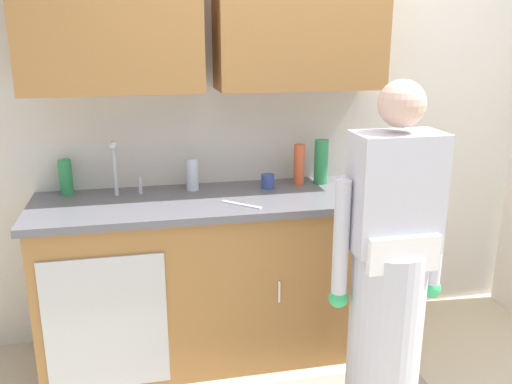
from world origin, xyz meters
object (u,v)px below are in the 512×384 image
cup_by_sink (268,181)px  knife_on_counter (241,204)px  sink (124,205)px  bottle_dish_liquid (66,177)px  person_at_sink (388,287)px  bottle_cleaner_spray (299,164)px  bottle_soap (321,162)px  bottle_water_short (192,174)px

cup_by_sink → knife_on_counter: 0.35m
sink → cup_by_sink: 0.82m
bottle_dish_liquid → cup_by_sink: bearing=-5.8°
sink → person_at_sink: 1.41m
sink → bottle_cleaner_spray: size_ratio=2.12×
person_at_sink → bottle_dish_liquid: bearing=146.8°
person_at_sink → bottle_soap: 0.98m
bottle_cleaner_spray → bottle_dish_liquid: bottle_cleaner_spray is taller
bottle_cleaner_spray → bottle_dish_liquid: bearing=177.4°
bottle_soap → bottle_water_short: (-0.76, 0.01, -0.04)m
person_at_sink → bottle_soap: person_at_sink is taller
bottle_dish_liquid → bottle_water_short: size_ratio=1.08×
sink → bottle_dish_liquid: (-0.31, 0.22, 0.11)m
bottle_dish_liquid → knife_on_counter: 0.99m
bottle_dish_liquid → bottle_soap: bearing=-2.8°
sink → knife_on_counter: bearing=-16.4°
sink → bottle_dish_liquid: size_ratio=2.54×
sink → person_at_sink: (1.17, -0.75, -0.23)m
bottle_water_short → bottle_cleaner_spray: bearing=0.2°
bottle_soap → cup_by_sink: size_ratio=3.21×
sink → bottle_cleaner_spray: sink is taller
cup_by_sink → bottle_soap: bearing=7.3°
knife_on_counter → cup_by_sink: bearing=97.0°
person_at_sink → bottle_cleaner_spray: bearing=100.2°
sink → bottle_soap: 1.16m
bottle_dish_liquid → bottle_water_short: bottle_dish_liquid is taller
bottle_water_short → cup_by_sink: bearing=-7.0°
knife_on_counter → bottle_cleaner_spray: bearing=82.7°
person_at_sink → knife_on_counter: person_at_sink is taller
bottle_soap → bottle_water_short: bottle_soap is taller
knife_on_counter → bottle_dish_liquid: bearing=-160.4°
bottle_dish_liquid → cup_by_sink: size_ratio=2.42×
bottle_cleaner_spray → cup_by_sink: size_ratio=2.91×
bottle_dish_liquid → sink: bearing=-35.5°
cup_by_sink → person_at_sink: bearing=-66.9°
bottle_soap → bottle_dish_liquid: bottle_soap is taller
bottle_water_short → person_at_sink: bearing=-49.0°
bottle_water_short → knife_on_counter: bottle_water_short is taller
bottle_soap → knife_on_counter: size_ratio=1.08×
sink → cup_by_sink: bearing=7.5°
bottle_cleaner_spray → knife_on_counter: bearing=-140.5°
person_at_sink → bottle_water_short: bearing=131.0°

